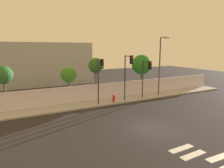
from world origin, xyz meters
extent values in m
plane|color=#272528|center=(0.00, 0.00, 0.00)|extent=(80.00, 80.00, 0.00)
cube|color=#A0A0A0|center=(0.00, 8.20, 0.07)|extent=(36.00, 2.40, 0.15)
cube|color=silver|center=(0.00, 9.49, 1.05)|extent=(36.00, 0.18, 1.80)
cube|color=silver|center=(0.85, -4.95, 0.00)|extent=(1.81, 0.49, 0.01)
cube|color=silver|center=(-0.23, -4.10, 0.00)|extent=(1.81, 0.50, 0.01)
cube|color=silver|center=(-0.27, -3.25, 0.00)|extent=(1.81, 0.49, 0.01)
cylinder|color=black|center=(2.23, 7.55, 2.71)|extent=(0.12, 0.12, 5.11)
cylinder|color=black|center=(2.29, 7.01, 5.16)|extent=(0.21, 1.08, 0.08)
cube|color=black|center=(2.36, 6.48, 4.81)|extent=(0.36, 0.24, 0.90)
sphere|color=red|center=(2.37, 6.36, 5.08)|extent=(0.18, 0.18, 0.18)
sphere|color=#33260A|center=(2.37, 6.36, 4.80)|extent=(0.18, 0.18, 0.18)
sphere|color=black|center=(2.37, 6.36, 4.52)|extent=(0.18, 0.18, 0.18)
cylinder|color=black|center=(-1.02, 7.55, 2.57)|extent=(0.12, 0.12, 4.85)
cylinder|color=black|center=(-1.16, 6.79, 4.90)|extent=(0.35, 1.53, 0.08)
cube|color=black|center=(-1.29, 6.04, 4.55)|extent=(0.37, 0.26, 0.90)
sphere|color=black|center=(-1.31, 5.92, 4.82)|extent=(0.18, 0.18, 0.18)
sphere|color=#33260A|center=(-1.31, 5.92, 4.54)|extent=(0.18, 0.18, 0.18)
sphere|color=#19F24C|center=(-1.31, 5.92, 4.26)|extent=(0.18, 0.18, 0.18)
cylinder|color=black|center=(4.68, 7.55, 2.36)|extent=(0.12, 0.12, 4.43)
cylinder|color=black|center=(4.68, 6.92, 4.48)|extent=(0.08, 1.25, 0.08)
cube|color=black|center=(4.68, 6.30, 4.13)|extent=(0.34, 0.20, 0.90)
sphere|color=red|center=(4.68, 6.18, 4.40)|extent=(0.18, 0.18, 0.18)
sphere|color=#33260A|center=(4.68, 6.18, 4.12)|extent=(0.18, 0.18, 0.18)
sphere|color=black|center=(4.68, 6.18, 3.84)|extent=(0.18, 0.18, 0.18)
cylinder|color=#4C4C51|center=(7.32, 7.75, 3.73)|extent=(0.16, 0.16, 7.16)
cylinder|color=#4C4C51|center=(7.12, 7.05, 7.26)|extent=(0.49, 1.43, 0.10)
cube|color=beige|center=(6.92, 6.35, 7.16)|extent=(0.64, 0.39, 0.16)
cylinder|color=red|center=(0.79, 7.50, 0.49)|extent=(0.24, 0.24, 0.69)
sphere|color=red|center=(0.79, 7.50, 0.88)|extent=(0.26, 0.26, 0.26)
cylinder|color=red|center=(0.62, 7.50, 0.53)|extent=(0.10, 0.09, 0.09)
cylinder|color=red|center=(0.96, 7.50, 0.53)|extent=(0.10, 0.09, 0.09)
cylinder|color=brown|center=(-9.73, 11.08, 1.45)|extent=(0.18, 0.18, 2.89)
sphere|color=#2B6630|center=(-9.73, 11.08, 3.40)|extent=(1.84, 1.84, 1.84)
cylinder|color=brown|center=(-3.17, 11.08, 1.26)|extent=(0.19, 0.19, 2.53)
sphere|color=#3C8022|center=(-3.17, 11.08, 3.02)|extent=(1.82, 1.82, 1.82)
cylinder|color=brown|center=(0.23, 11.08, 1.72)|extent=(0.20, 0.20, 3.43)
sphere|color=#306121|center=(0.23, 11.08, 3.94)|extent=(1.84, 1.84, 1.84)
cylinder|color=brown|center=(7.04, 11.08, 1.52)|extent=(0.22, 0.22, 3.03)
sphere|color=#267424|center=(7.04, 11.08, 3.77)|extent=(2.70, 2.70, 2.70)
cube|color=#A7A7A7|center=(-4.35, 23.49, 3.44)|extent=(15.90, 6.00, 6.88)
camera|label=1|loc=(-9.20, -11.22, 6.04)|focal=31.88mm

